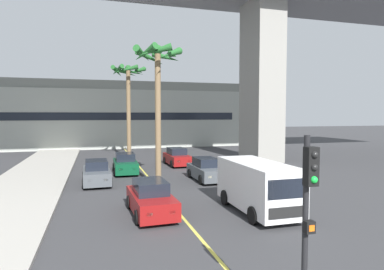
{
  "coord_description": "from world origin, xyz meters",
  "views": [
    {
      "loc": [
        -3.69,
        1.35,
        4.61
      ],
      "look_at": [
        0.0,
        14.0,
        3.79
      ],
      "focal_mm": 31.16,
      "sensor_mm": 36.0,
      "label": 1
    }
  ],
  "objects": [
    {
      "name": "lane_stripe_center",
      "position": [
        0.0,
        24.0,
        0.0
      ],
      "size": [
        0.14,
        56.0,
        0.01
      ],
      "primitive_type": "cube",
      "color": "#DBCC4C",
      "rests_on": "ground"
    },
    {
      "name": "pier_building_backdrop",
      "position": [
        0.0,
        50.28,
        4.48
      ],
      "size": [
        34.41,
        8.04,
        9.09
      ],
      "color": "#ADB2A8",
      "rests_on": "ground"
    },
    {
      "name": "car_queue_front",
      "position": [
        -1.47,
        27.66,
        0.72
      ],
      "size": [
        1.89,
        4.13,
        1.56
      ],
      "color": "#0C4728",
      "rests_on": "ground"
    },
    {
      "name": "car_queue_second",
      "position": [
        -3.65,
        24.08,
        0.72
      ],
      "size": [
        1.92,
        4.14,
        1.56
      ],
      "color": "#4C5156",
      "rests_on": "ground"
    },
    {
      "name": "car_queue_third",
      "position": [
        -1.29,
        16.37,
        0.72
      ],
      "size": [
        1.95,
        4.16,
        1.56
      ],
      "color": "maroon",
      "rests_on": "ground"
    },
    {
      "name": "car_queue_fourth",
      "position": [
        3.72,
        23.21,
        0.72
      ],
      "size": [
        1.87,
        4.12,
        1.56
      ],
      "color": "#4C5156",
      "rests_on": "ground"
    },
    {
      "name": "car_queue_fifth",
      "position": [
        3.38,
        30.45,
        0.72
      ],
      "size": [
        1.95,
        4.16,
        1.56
      ],
      "color": "maroon",
      "rests_on": "ground"
    },
    {
      "name": "delivery_van",
      "position": [
        3.57,
        15.32,
        1.29
      ],
      "size": [
        2.17,
        5.25,
        2.36
      ],
      "color": "white",
      "rests_on": "ground"
    },
    {
      "name": "traffic_light_median_near",
      "position": [
        0.31,
        6.9,
        2.71
      ],
      "size": [
        0.24,
        0.37,
        4.2
      ],
      "color": "black",
      "rests_on": "ground"
    },
    {
      "name": "palm_tree_near_median",
      "position": [
        0.02,
        21.49,
        7.14
      ],
      "size": [
        3.07,
        3.09,
        8.8
      ],
      "color": "brown",
      "rests_on": "ground"
    },
    {
      "name": "palm_tree_mid_median",
      "position": [
        -0.48,
        34.85,
        7.49
      ],
      "size": [
        3.51,
        3.54,
        9.44
      ],
      "color": "brown",
      "rests_on": "ground"
    }
  ]
}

